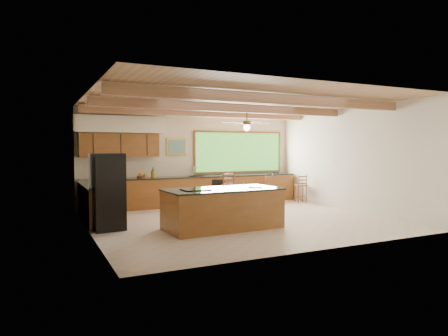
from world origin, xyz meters
name	(u,v)px	position (x,y,z in m)	size (l,w,h in m)	color
ground	(239,220)	(0.00, 0.00, 0.00)	(7.20, 7.20, 0.00)	beige
room_shell	(222,133)	(-0.17, 0.65, 2.21)	(7.27, 6.54, 3.02)	beige
counter_run	(176,193)	(-0.82, 2.52, 0.46)	(7.12, 3.10, 1.26)	brown
island	(223,208)	(-0.82, -0.78, 0.46)	(2.65, 1.32, 0.93)	brown
refrigerator	(107,192)	(-3.19, 0.19, 0.85)	(0.73, 0.71, 1.70)	black
bar_stool_a	(228,187)	(0.44, 1.54, 0.67)	(0.46, 0.46, 1.13)	brown
bar_stool_b	(229,185)	(0.91, 2.39, 0.65)	(0.46, 0.46, 1.10)	brown
bar_stool_c	(267,186)	(2.33, 2.40, 0.56)	(0.35, 0.35, 0.94)	brown
bar_stool_d	(302,186)	(3.30, 1.83, 0.57)	(0.41, 0.41, 0.96)	brown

